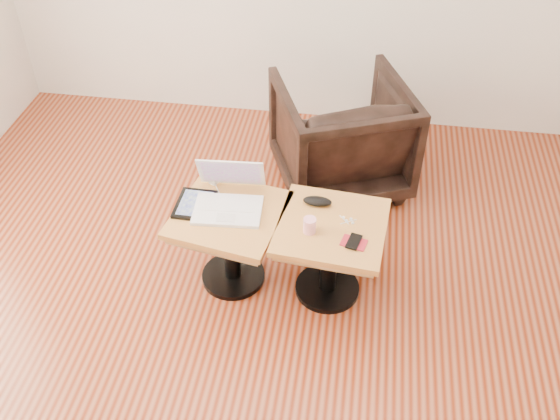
# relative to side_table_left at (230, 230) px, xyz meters

# --- Properties ---
(room_shell) EXTENTS (4.52, 4.52, 2.71)m
(room_shell) POSITION_rel_side_table_left_xyz_m (0.28, -0.49, 0.98)
(room_shell) COLOR #661E0B
(room_shell) RESTS_ON ground
(side_table_left) EXTENTS (0.63, 0.63, 0.49)m
(side_table_left) POSITION_rel_side_table_left_xyz_m (0.00, 0.00, 0.00)
(side_table_left) COLOR black
(side_table_left) RESTS_ON ground
(side_table_right) EXTENTS (0.59, 0.59, 0.49)m
(side_table_right) POSITION_rel_side_table_left_xyz_m (0.53, -0.01, 0.00)
(side_table_right) COLOR black
(side_table_right) RESTS_ON ground
(laptop) EXTENTS (0.37, 0.36, 0.23)m
(laptop) POSITION_rel_side_table_left_xyz_m (-0.01, 0.06, 0.17)
(laptop) COLOR white
(laptop) RESTS_ON side_table_left
(tablet) EXTENTS (0.19, 0.24, 0.02)m
(tablet) POSITION_rel_side_table_left_xyz_m (-0.19, 0.03, 0.13)
(tablet) COLOR black
(tablet) RESTS_ON side_table_left
(charging_adapter) EXTENTS (0.06, 0.06, 0.03)m
(charging_adapter) POSITION_rel_side_table_left_xyz_m (-0.13, 0.23, 0.14)
(charging_adapter) COLOR white
(charging_adapter) RESTS_ON side_table_left
(glasses_case) EXTENTS (0.15, 0.07, 0.05)m
(glasses_case) POSITION_rel_side_table_left_xyz_m (0.44, 0.13, 0.15)
(glasses_case) COLOR black
(glasses_case) RESTS_ON side_table_right
(striped_cup) EXTENTS (0.07, 0.07, 0.08)m
(striped_cup) POSITION_rel_side_table_left_xyz_m (0.43, -0.08, 0.16)
(striped_cup) COLOR #F7537A
(striped_cup) RESTS_ON side_table_right
(earbuds_tangle) EXTENTS (0.08, 0.05, 0.02)m
(earbuds_tangle) POSITION_rel_side_table_left_xyz_m (0.61, 0.02, 0.13)
(earbuds_tangle) COLOR white
(earbuds_tangle) RESTS_ON side_table_right
(phone_on_sleeve) EXTENTS (0.14, 0.12, 0.02)m
(phone_on_sleeve) POSITION_rel_side_table_left_xyz_m (0.65, -0.13, 0.13)
(phone_on_sleeve) COLOR maroon
(phone_on_sleeve) RESTS_ON side_table_right
(armchair) EXTENTS (1.01, 1.03, 0.72)m
(armchair) POSITION_rel_side_table_left_xyz_m (0.51, 0.97, -0.01)
(armchair) COLOR black
(armchair) RESTS_ON ground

